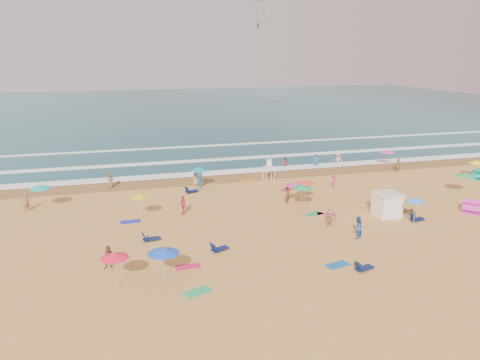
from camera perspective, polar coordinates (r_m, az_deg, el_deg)
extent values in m
plane|color=gold|center=(43.61, 5.76, -3.63)|extent=(220.00, 220.00, 0.00)
cube|color=#0C4756|center=(124.14, -8.48, 8.54)|extent=(220.00, 140.00, 0.18)
plane|color=olive|center=(54.94, 1.07, 0.42)|extent=(220.00, 220.00, 0.00)
cube|color=white|center=(57.24, 0.36, 1.12)|extent=(200.00, 2.20, 0.05)
cube|color=white|center=(63.82, -1.36, 2.59)|extent=(200.00, 1.60, 0.05)
cube|color=white|center=(73.35, -3.28, 4.23)|extent=(200.00, 1.20, 0.05)
cube|color=white|center=(43.48, 17.47, -2.95)|extent=(2.00, 2.00, 2.00)
cube|color=silver|center=(43.18, 17.58, -1.61)|extent=(2.20, 2.20, 0.12)
imported|color=black|center=(44.46, 19.69, -3.51)|extent=(1.48, 1.64, 0.86)
cone|color=blue|center=(30.19, -9.33, -8.52)|extent=(2.02, 2.02, 0.35)
cone|color=#F536AC|center=(62.13, 17.56, 3.36)|extent=(1.88, 1.88, 0.35)
cone|color=#F7FF1A|center=(60.07, 26.89, 1.99)|extent=(1.66, 1.66, 0.35)
cone|color=yellow|center=(41.01, -12.11, -1.86)|extent=(1.62, 1.62, 0.35)
cone|color=teal|center=(49.87, -4.98, 1.37)|extent=(1.93, 1.93, 0.35)
cone|color=#16B7B0|center=(45.99, -23.19, -0.75)|extent=(1.91, 1.91, 0.35)
cone|color=green|center=(43.29, 7.61, -0.78)|extent=(1.94, 1.94, 0.35)
cone|color=#FF1A3D|center=(29.59, -15.07, -8.84)|extent=(1.74, 1.74, 0.35)
cone|color=green|center=(52.38, 25.81, 0.64)|extent=(2.00, 2.00, 0.35)
cone|color=#3797FA|center=(41.72, 20.65, -2.25)|extent=(1.57, 1.57, 0.35)
cone|color=#D52F9F|center=(44.16, 6.71, -0.47)|extent=(1.76, 1.76, 0.35)
cone|color=#FF461A|center=(45.42, 7.95, -0.18)|extent=(1.77, 1.77, 0.35)
cube|color=#0D1C44|center=(37.02, -10.72, -7.04)|extent=(1.37, 0.75, 0.34)
cube|color=#0F1D4D|center=(32.79, 14.95, -10.32)|extent=(1.40, 0.88, 0.34)
cube|color=#0E184A|center=(34.64, -2.47, -8.37)|extent=(1.42, 1.02, 0.34)
cube|color=#0E1848|center=(43.31, 20.81, -4.48)|extent=(1.38, 0.80, 0.34)
cube|color=#0E1346|center=(48.81, -5.88, -1.36)|extent=(1.41, 0.97, 0.34)
cube|color=#E31C50|center=(32.45, -6.37, -10.46)|extent=(1.71, 0.89, 0.03)
cube|color=#1E28BF|center=(41.45, -13.18, -4.96)|extent=(1.76, 0.98, 0.03)
cube|color=#29A568|center=(29.28, -5.18, -13.43)|extent=(1.89, 1.39, 0.03)
cube|color=orange|center=(53.10, 0.90, -0.10)|extent=(1.86, 1.26, 0.03)
cube|color=#E23566|center=(42.96, 10.53, -4.09)|extent=(1.86, 1.26, 0.03)
cube|color=#C31840|center=(50.05, 5.90, -1.13)|extent=(1.90, 1.44, 0.03)
cube|color=#1A56A3|center=(33.18, 11.82, -10.10)|extent=(1.85, 1.23, 0.03)
cube|color=#249255|center=(42.72, 9.01, -4.13)|extent=(1.89, 1.36, 0.03)
imported|color=#D6354A|center=(50.94, 11.33, -0.19)|extent=(1.11, 1.07, 1.52)
imported|color=tan|center=(39.88, 10.91, -4.52)|extent=(1.46, 0.79, 1.50)
imported|color=#B72D3F|center=(59.78, 5.47, 2.08)|extent=(0.80, 0.65, 1.55)
imported|color=#E33859|center=(42.26, -6.97, -3.04)|extent=(0.64, 1.09, 1.75)
imported|color=#225FA0|center=(60.60, 9.26, 2.29)|extent=(0.79, 0.64, 1.88)
imported|color=brown|center=(45.09, 5.81, -1.78)|extent=(0.76, 0.79, 1.82)
imported|color=#2566AF|center=(49.85, -4.91, -0.13)|extent=(1.29, 1.27, 1.78)
imported|color=tan|center=(62.21, 11.88, 2.44)|extent=(1.30, 1.07, 1.75)
imported|color=brown|center=(52.22, -15.49, -0.01)|extent=(0.95, 0.86, 1.63)
imported|color=brown|center=(32.91, -15.65, -9.06)|extent=(0.82, 0.66, 1.62)
imported|color=#9C6048|center=(47.08, -24.66, -2.44)|extent=(0.76, 0.69, 1.75)
imported|color=blue|center=(37.77, 14.13, -5.62)|extent=(1.09, 1.02, 1.78)
imported|color=#E0B175|center=(45.34, 18.69, -2.43)|extent=(0.75, 1.15, 1.82)
imported|color=tan|center=(60.31, 18.74, 1.74)|extent=(1.60, 1.03, 1.65)
imported|color=#B57D53|center=(51.37, -5.41, 0.32)|extent=(0.96, 0.73, 1.78)
cube|color=#3F3326|center=(98.18, 2.20, 18.31)|extent=(0.40, 0.30, 0.90)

